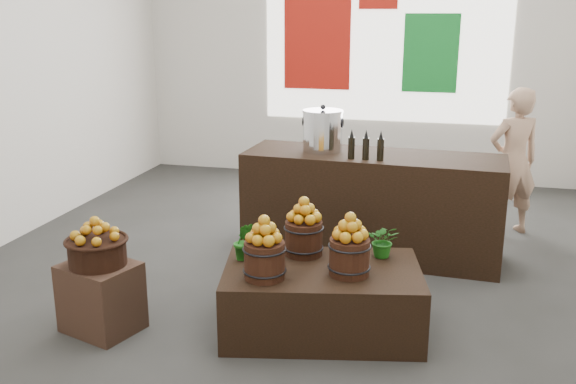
% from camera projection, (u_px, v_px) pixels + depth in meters
% --- Properties ---
extents(ground, '(7.00, 7.00, 0.00)m').
position_uv_depth(ground, '(302.00, 270.00, 5.71)').
color(ground, '#343331').
rests_on(ground, ground).
extents(back_wall, '(6.00, 0.04, 4.00)m').
position_uv_depth(back_wall, '(362.00, 29.00, 8.43)').
color(back_wall, silver).
rests_on(back_wall, ground).
extents(back_opening, '(3.20, 0.02, 2.40)m').
position_uv_depth(back_opening, '(385.00, 29.00, 8.34)').
color(back_opening, white).
rests_on(back_opening, back_wall).
extents(deco_red_left, '(0.90, 0.04, 1.40)m').
position_uv_depth(deco_red_left, '(317.00, 36.00, 8.57)').
color(deco_red_left, '#AE170D').
rests_on(deco_red_left, back_wall).
extents(deco_green_right, '(0.70, 0.04, 1.00)m').
position_uv_depth(deco_green_right, '(431.00, 53.00, 8.27)').
color(deco_green_right, '#137A28').
rests_on(deco_green_right, back_wall).
extents(crate, '(0.61, 0.55, 0.50)m').
position_uv_depth(crate, '(101.00, 297.00, 4.59)').
color(crate, '#4B3023').
rests_on(crate, ground).
extents(wicker_basket, '(0.40, 0.40, 0.18)m').
position_uv_depth(wicker_basket, '(97.00, 252.00, 4.50)').
color(wicker_basket, black).
rests_on(wicker_basket, crate).
extents(apples_in_basket, '(0.31, 0.31, 0.17)m').
position_uv_depth(apples_in_basket, '(95.00, 229.00, 4.45)').
color(apples_in_basket, '#9C1805').
rests_on(apples_in_basket, wicker_basket).
extents(display_table, '(1.53, 1.11, 0.48)m').
position_uv_depth(display_table, '(322.00, 299.00, 4.59)').
color(display_table, black).
rests_on(display_table, ground).
extents(apple_bucket_front_left, '(0.28, 0.28, 0.26)m').
position_uv_depth(apple_bucket_front_left, '(264.00, 260.00, 4.32)').
color(apple_bucket_front_left, '#381B0F').
rests_on(apple_bucket_front_left, display_table).
extents(apples_in_bucket_front_left, '(0.21, 0.21, 0.19)m').
position_uv_depth(apples_in_bucket_front_left, '(264.00, 229.00, 4.26)').
color(apples_in_bucket_front_left, '#9C1805').
rests_on(apples_in_bucket_front_left, apple_bucket_front_left).
extents(apple_bucket_front_right, '(0.28, 0.28, 0.26)m').
position_uv_depth(apple_bucket_front_right, '(349.00, 257.00, 4.38)').
color(apple_bucket_front_right, '#381B0F').
rests_on(apple_bucket_front_right, display_table).
extents(apples_in_bucket_front_right, '(0.21, 0.21, 0.19)m').
position_uv_depth(apples_in_bucket_front_right, '(350.00, 226.00, 4.32)').
color(apples_in_bucket_front_right, '#9C1805').
rests_on(apples_in_bucket_front_right, apple_bucket_front_right).
extents(apple_bucket_rear, '(0.28, 0.28, 0.26)m').
position_uv_depth(apple_bucket_rear, '(304.00, 238.00, 4.74)').
color(apple_bucket_rear, '#381B0F').
rests_on(apple_bucket_rear, display_table).
extents(apples_in_bucket_rear, '(0.21, 0.21, 0.19)m').
position_uv_depth(apples_in_bucket_rear, '(304.00, 210.00, 4.68)').
color(apples_in_bucket_rear, '#9C1805').
rests_on(apples_in_bucket_rear, apple_bucket_rear).
extents(herb_garnish_right, '(0.24, 0.21, 0.25)m').
position_uv_depth(herb_garnish_right, '(384.00, 240.00, 4.70)').
color(herb_garnish_right, '#165A12').
rests_on(herb_garnish_right, display_table).
extents(herb_garnish_left, '(0.18, 0.16, 0.29)m').
position_uv_depth(herb_garnish_left, '(244.00, 241.00, 4.64)').
color(herb_garnish_left, '#165A12').
rests_on(herb_garnish_left, display_table).
extents(counter, '(2.39, 0.87, 0.96)m').
position_uv_depth(counter, '(372.00, 205.00, 5.99)').
color(counter, black).
rests_on(counter, ground).
extents(stock_pot_left, '(0.36, 0.36, 0.36)m').
position_uv_depth(stock_pot_left, '(323.00, 132.00, 5.94)').
color(stock_pot_left, silver).
rests_on(stock_pot_left, counter).
extents(oil_cruets, '(0.26, 0.08, 0.27)m').
position_uv_depth(oil_cruets, '(370.00, 145.00, 5.60)').
color(oil_cruets, black).
rests_on(oil_cruets, counter).
extents(shopper, '(0.65, 0.57, 1.51)m').
position_uv_depth(shopper, '(513.00, 162.00, 6.50)').
color(shopper, tan).
rests_on(shopper, ground).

